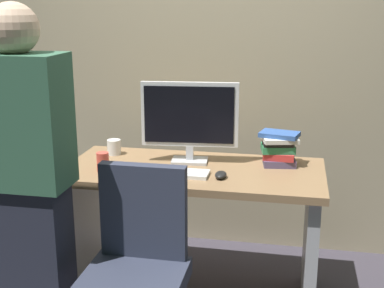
{
  "coord_description": "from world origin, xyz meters",
  "views": [
    {
      "loc": [
        0.52,
        -2.69,
        1.64
      ],
      "look_at": [
        0.0,
        -0.05,
        0.91
      ],
      "focal_mm": 49.24,
      "sensor_mm": 36.0,
      "label": 1
    }
  ],
  "objects": [
    {
      "name": "desk",
      "position": [
        0.0,
        0.0,
        0.52
      ],
      "size": [
        1.41,
        0.66,
        0.76
      ],
      "color": "#93704C",
      "rests_on": "ground"
    },
    {
      "name": "monitor",
      "position": [
        -0.04,
        0.1,
        1.01
      ],
      "size": [
        0.54,
        0.16,
        0.46
      ],
      "color": "silver",
      "rests_on": "desk"
    },
    {
      "name": "keyboard",
      "position": [
        -0.11,
        -0.13,
        0.77
      ],
      "size": [
        0.43,
        0.13,
        0.02
      ],
      "primitive_type": "cube",
      "rotation": [
        0.0,
        0.0,
        -0.0
      ],
      "color": "white",
      "rests_on": "desk"
    },
    {
      "name": "book_stack",
      "position": [
        0.45,
        0.15,
        0.85
      ],
      "size": [
        0.23,
        0.2,
        0.19
      ],
      "color": "#594C72",
      "rests_on": "desk"
    },
    {
      "name": "wall_back",
      "position": [
        0.0,
        0.76,
        1.5
      ],
      "size": [
        6.4,
        0.1,
        3.0
      ],
      "primitive_type": "cube",
      "color": "tan",
      "rests_on": "ground"
    },
    {
      "name": "cup_by_monitor",
      "position": [
        -0.52,
        0.17,
        0.8
      ],
      "size": [
        0.08,
        0.08,
        0.09
      ],
      "primitive_type": "cylinder",
      "color": "silver",
      "rests_on": "desk"
    },
    {
      "name": "cup_near_keyboard",
      "position": [
        -0.47,
        -0.15,
        0.81
      ],
      "size": [
        0.07,
        0.07,
        0.1
      ],
      "primitive_type": "cylinder",
      "color": "#D84C3F",
      "rests_on": "desk"
    },
    {
      "name": "person_at_desk",
      "position": [
        -0.63,
        -0.67,
        0.84
      ],
      "size": [
        0.4,
        0.24,
        1.64
      ],
      "color": "#262838",
      "rests_on": "ground"
    },
    {
      "name": "mouse",
      "position": [
        0.17,
        -0.14,
        0.77
      ],
      "size": [
        0.06,
        0.1,
        0.03
      ],
      "primitive_type": "ellipsoid",
      "color": "black",
      "rests_on": "desk"
    },
    {
      "name": "office_chair",
      "position": [
        -0.12,
        -0.69,
        0.43
      ],
      "size": [
        0.52,
        0.52,
        0.94
      ],
      "color": "black",
      "rests_on": "ground"
    }
  ]
}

